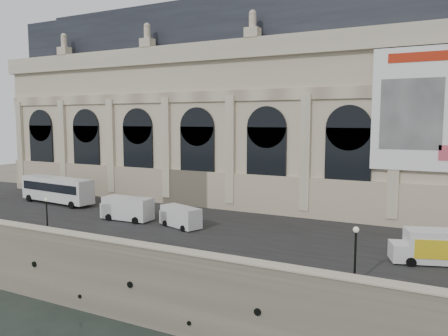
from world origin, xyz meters
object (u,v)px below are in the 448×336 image
Objects in this scene: van_b at (125,208)px; lamp_right at (355,256)px; van_c at (179,217)px; lamp_left at (47,216)px; box_truck at (438,247)px; bus_left at (57,189)px.

van_b is 29.50m from lamp_right.
van_c is 1.44× the size of lamp_left.
box_truck is at bearing -1.54° from van_b.
van_c is (7.55, 0.03, -0.22)m from van_b.
lamp_left is at bearing -139.73° from van_c.
bus_left is 45.28m from lamp_right.
lamp_right is at bearing -124.06° from box_truck.
van_c is (22.90, -3.70, -0.91)m from bus_left.
van_c is at bearing 0.24° from van_b.
box_truck is (25.91, -0.93, 0.24)m from van_c.
lamp_right reaches higher than van_b.
van_b is 1.62× the size of lamp_left.
lamp_left reaches higher than van_b.
van_b is at bearing 71.61° from lamp_left.
van_b is at bearing -13.68° from bus_left.
lamp_right reaches higher than box_truck.
box_truck is 1.73× the size of lamp_right.
lamp_left is 31.13m from lamp_right.
bus_left is 15.81m from van_b.
bus_left is at bearing 166.32° from van_b.
van_b is 0.85× the size of box_truck.
box_truck is 1.92× the size of lamp_left.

